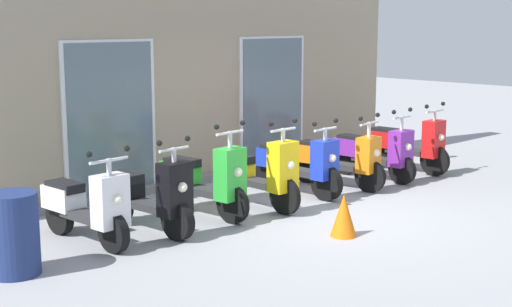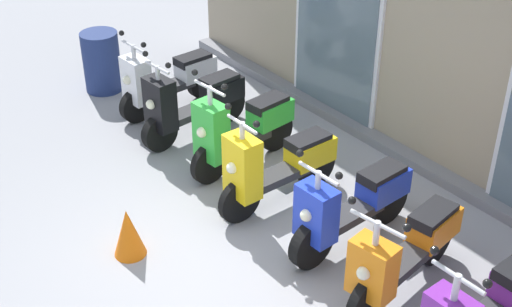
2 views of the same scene
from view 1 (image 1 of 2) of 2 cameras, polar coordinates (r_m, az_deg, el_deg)
ground_plane at (r=9.88m, az=5.85°, el=-4.73°), size 40.00×40.00×0.00m
storefront_facade at (r=11.67m, az=-5.02°, el=7.35°), size 9.22×0.50×4.05m
scooter_white at (r=8.67m, az=-13.14°, el=-4.00°), size 0.57×1.53×1.18m
scooter_black at (r=8.99m, az=-8.42°, el=-3.26°), size 0.53×1.57×1.22m
scooter_green at (r=9.59m, az=-3.99°, el=-2.04°), size 0.55×1.54×1.31m
scooter_yellow at (r=10.03m, az=0.24°, el=-1.52°), size 0.52×1.57×1.28m
scooter_blue at (r=10.83m, az=3.33°, el=-0.89°), size 0.56×1.61×1.17m
scooter_orange at (r=11.35m, az=6.48°, el=-0.40°), size 0.65×1.61×1.19m
scooter_purple at (r=12.02m, az=9.23°, el=0.10°), size 0.53×1.59×1.21m
scooter_red at (r=12.73m, az=11.78°, el=0.76°), size 0.62×1.62×1.22m
trash_bin at (r=7.83m, az=-18.44°, el=-5.99°), size 0.52×0.52×0.85m
traffic_cone at (r=8.83m, az=6.87°, el=-4.82°), size 0.32×0.32×0.52m
curb_bollard at (r=13.96m, az=13.44°, el=0.94°), size 0.12×0.12×0.70m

